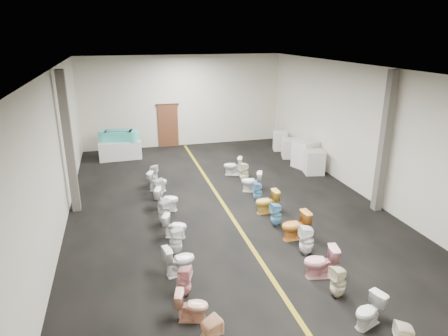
{
  "coord_description": "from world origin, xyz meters",
  "views": [
    {
      "loc": [
        -3.2,
        -11.78,
        5.53
      ],
      "look_at": [
        0.24,
        1.0,
        1.01
      ],
      "focal_mm": 32.0,
      "sensor_mm": 36.0,
      "label": 1
    }
  ],
  "objects": [
    {
      "name": "toilet_right_5",
      "position": [
        1.33,
        -2.64,
        0.41
      ],
      "size": [
        0.82,
        0.49,
        0.82
      ],
      "primitive_type": "imported",
      "rotation": [
        0.0,
        0.0,
        -1.53
      ],
      "color": "orange",
      "rests_on": "floor"
    },
    {
      "name": "toilet_left_8",
      "position": [
        -1.89,
        0.22,
        0.38
      ],
      "size": [
        0.84,
        0.62,
        0.76
      ],
      "primitive_type": "imported",
      "rotation": [
        0.0,
        0.0,
        1.28
      ],
      "color": "white",
      "rests_on": "floor"
    },
    {
      "name": "column_left",
      "position": [
        -4.75,
        1.0,
        2.25
      ],
      "size": [
        0.25,
        0.25,
        4.5
      ],
      "primitive_type": "cube",
      "color": "#59544C",
      "rests_on": "floor"
    },
    {
      "name": "toilet_left_6",
      "position": [
        -1.9,
        -1.65,
        0.34
      ],
      "size": [
        0.76,
        0.61,
        0.68
      ],
      "primitive_type": "imported",
      "rotation": [
        0.0,
        0.0,
        1.17
      ],
      "color": "white",
      "rests_on": "floor"
    },
    {
      "name": "toilet_right_4",
      "position": [
        1.26,
        -3.47,
        0.41
      ],
      "size": [
        0.41,
        0.4,
        0.83
      ],
      "primitive_type": "imported",
      "rotation": [
        0.0,
        0.0,
        -1.65
      ],
      "color": "white",
      "rests_on": "floor"
    },
    {
      "name": "toilet_right_11",
      "position": [
        1.14,
        2.93,
        0.38
      ],
      "size": [
        0.85,
        0.66,
        0.76
      ],
      "primitive_type": "imported",
      "rotation": [
        0.0,
        0.0,
        -1.92
      ],
      "color": "white",
      "rests_on": "floor"
    },
    {
      "name": "floor",
      "position": [
        0.0,
        0.0,
        0.0
      ],
      "size": [
        16.0,
        16.0,
        0.0
      ],
      "primitive_type": "plane",
      "color": "black",
      "rests_on": "ground"
    },
    {
      "name": "appliance_crate_a",
      "position": [
        4.4,
        2.26,
        0.48
      ],
      "size": [
        0.89,
        0.89,
        0.96
      ],
      "primitive_type": "cube",
      "rotation": [
        0.0,
        0.0,
        -0.21
      ],
      "color": "beige",
      "rests_on": "floor"
    },
    {
      "name": "wall_right",
      "position": [
        5.0,
        0.0,
        2.25
      ],
      "size": [
        0.0,
        16.0,
        16.0
      ],
      "primitive_type": "plane",
      "rotation": [
        1.57,
        0.0,
        -1.57
      ],
      "color": "beige",
      "rests_on": "ground"
    },
    {
      "name": "toilet_left_7",
      "position": [
        -2.1,
        -0.76,
        0.39
      ],
      "size": [
        0.47,
        0.47,
        0.78
      ],
      "primitive_type": "imported",
      "rotation": [
        0.0,
        0.0,
        2.0
      ],
      "color": "silver",
      "rests_on": "floor"
    },
    {
      "name": "toilet_left_11",
      "position": [
        -2.07,
        2.9,
        0.35
      ],
      "size": [
        0.42,
        0.41,
        0.7
      ],
      "primitive_type": "imported",
      "rotation": [
        0.0,
        0.0,
        1.21
      ],
      "color": "silver",
      "rests_on": "floor"
    },
    {
      "name": "appliance_crate_d",
      "position": [
        4.4,
        5.83,
        0.46
      ],
      "size": [
        0.8,
        0.8,
        0.91
      ],
      "primitive_type": "cube",
      "rotation": [
        0.0,
        0.0,
        -0.3
      ],
      "color": "white",
      "rests_on": "floor"
    },
    {
      "name": "back_door",
      "position": [
        -0.8,
        7.94,
        1.05
      ],
      "size": [
        1.0,
        0.1,
        2.1
      ],
      "primitive_type": "cube",
      "color": "#562D19",
      "rests_on": "floor"
    },
    {
      "name": "wall_left",
      "position": [
        -5.0,
        0.0,
        2.25
      ],
      "size": [
        0.0,
        16.0,
        16.0
      ],
      "primitive_type": "plane",
      "rotation": [
        1.57,
        0.0,
        1.57
      ],
      "color": "beige",
      "rests_on": "ground"
    },
    {
      "name": "toilet_left_9",
      "position": [
        -2.08,
        1.14,
        0.39
      ],
      "size": [
        0.42,
        0.41,
        0.77
      ],
      "primitive_type": "imported",
      "rotation": [
        0.0,
        0.0,
        1.77
      ],
      "color": "silver",
      "rests_on": "floor"
    },
    {
      "name": "column_right",
      "position": [
        4.75,
        -1.5,
        2.25
      ],
      "size": [
        0.25,
        0.25,
        4.5
      ],
      "primitive_type": "cube",
      "color": "#59544C",
      "rests_on": "floor"
    },
    {
      "name": "door_frame",
      "position": [
        -0.8,
        7.95,
        2.12
      ],
      "size": [
        1.15,
        0.08,
        0.1
      ],
      "primitive_type": "cube",
      "color": "#331C11",
      "rests_on": "back_door"
    },
    {
      "name": "toilet_right_2",
      "position": [
        1.13,
        -5.27,
        0.37
      ],
      "size": [
        0.39,
        0.38,
        0.75
      ],
      "primitive_type": "imported",
      "rotation": [
        0.0,
        0.0,
        -1.43
      ],
      "color": "beige",
      "rests_on": "floor"
    },
    {
      "name": "ceiling",
      "position": [
        0.0,
        0.0,
        4.5
      ],
      "size": [
        16.0,
        16.0,
        0.0
      ],
      "primitive_type": "plane",
      "rotation": [
        3.14,
        0.0,
        0.0
      ],
      "color": "black",
      "rests_on": "ground"
    },
    {
      "name": "toilet_right_6",
      "position": [
        1.12,
        -1.75,
        0.37
      ],
      "size": [
        0.36,
        0.36,
        0.73
      ],
      "primitive_type": "imported",
      "rotation": [
        0.0,
        0.0,
        -1.49
      ],
      "color": "#68AAD1",
      "rests_on": "floor"
    },
    {
      "name": "toilet_left_3",
      "position": [
        -2.11,
        -4.35,
        0.36
      ],
      "size": [
        0.43,
        0.43,
        0.72
      ],
      "primitive_type": "imported",
      "rotation": [
        0.0,
        0.0,
        1.15
      ],
      "color": "#EFA3A5",
      "rests_on": "floor"
    },
    {
      "name": "toilet_left_5",
      "position": [
        -2.02,
        -2.57,
        0.37
      ],
      "size": [
        0.41,
        0.4,
        0.75
      ],
      "primitive_type": "imported",
      "rotation": [
        0.0,
        0.0,
        1.79
      ],
      "color": "white",
      "rests_on": "floor"
    },
    {
      "name": "toilet_right_8",
      "position": [
        1.21,
        0.13,
        0.35
      ],
      "size": [
        0.35,
        0.34,
        0.69
      ],
      "primitive_type": "imported",
      "rotation": [
        0.0,
        0.0,
        -1.67
      ],
      "color": "#62A0CF",
      "rests_on": "floor"
    },
    {
      "name": "toilet_right_9",
      "position": [
        1.29,
        1.04,
        0.38
      ],
      "size": [
        0.86,
        0.68,
        0.76
      ],
      "primitive_type": "imported",
      "rotation": [
        0.0,
        0.0,
        -1.96
      ],
      "color": "white",
      "rests_on": "floor"
    },
    {
      "name": "wall_front",
      "position": [
        0.0,
        -8.0,
        2.25
      ],
      "size": [
        10.0,
        0.0,
        10.0
      ],
      "primitive_type": "plane",
      "rotation": [
        -1.57,
        0.0,
        0.0
      ],
      "color": "beige",
      "rests_on": "ground"
    },
    {
      "name": "appliance_crate_c",
      "position": [
        4.4,
        4.56,
        0.43
      ],
      "size": [
        0.95,
        0.95,
        0.86
      ],
      "primitive_type": "cube",
      "rotation": [
        0.0,
        0.0,
        -0.3
      ],
      "color": "silver",
      "rests_on": "floor"
    },
    {
      "name": "toilet_left_10",
      "position": [
        -2.0,
        2.01,
        0.36
      ],
      "size": [
        0.79,
        0.63,
        0.71
      ],
      "primitive_type": "imported",
      "rotation": [
        0.0,
        0.0,
        1.19
      ],
      "color": "white",
      "rests_on": "floor"
    },
    {
      "name": "display_table",
      "position": [
        -3.24,
        6.45,
        0.42
      ],
      "size": [
        1.9,
        1.01,
        0.83
      ],
      "primitive_type": "cube",
      "rotation": [
        0.0,
        0.0,
        0.04
      ],
      "color": "silver",
      "rests_on": "floor"
    },
    {
      "name": "toilet_right_10",
      "position": [
        1.33,
        2.02,
        0.4
      ],
      "size": [
        0.43,
        0.43,
        0.79
      ],
      "primitive_type": "imported",
      "rotation": [
        0.0,
        0.0,
        -1.36
      ],
      "color": "#F0E6C1",
      "rests_on": "floor"
    },
    {
      "name": "toilet_right_1",
      "position": [
        1.24,
        -6.25,
        0.34
      ],
      "size": [
        0.75,
        0.57,
        0.67
      ],
      "primitive_type": "imported",
      "rotation": [
        0.0,
        0.0,
        -1.23
      ],
      "color": "white",
      "rests_on": "floor"
    },
    {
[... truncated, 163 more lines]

